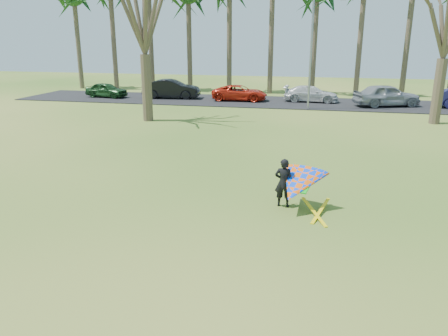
% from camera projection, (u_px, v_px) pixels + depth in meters
% --- Properties ---
extents(ground, '(100.00, 100.00, 0.00)m').
position_uv_depth(ground, '(209.00, 223.00, 12.85)').
color(ground, '#1D5512').
rests_on(ground, ground).
extents(parking_strip, '(46.00, 7.00, 0.06)m').
position_uv_depth(parking_strip, '(285.00, 102.00, 36.19)').
color(parking_strip, black).
rests_on(parking_strip, ground).
extents(bare_tree_left, '(6.60, 6.60, 9.70)m').
position_uv_depth(bare_tree_left, '(143.00, 8.00, 26.54)').
color(bare_tree_left, '#4E402E').
rests_on(bare_tree_left, ground).
extents(streetlight, '(2.28, 0.18, 8.00)m').
position_uv_depth(streetlight, '(313.00, 48.00, 31.65)').
color(streetlight, gray).
rests_on(streetlight, ground).
extents(car_0, '(3.95, 2.00, 1.29)m').
position_uv_depth(car_0, '(106.00, 90.00, 38.86)').
color(car_0, '#193F1B').
rests_on(car_0, parking_strip).
extents(car_1, '(5.10, 2.28, 1.62)m').
position_uv_depth(car_1, '(172.00, 89.00, 38.19)').
color(car_1, black).
rests_on(car_1, parking_strip).
extents(car_2, '(4.69, 2.26, 1.29)m').
position_uv_depth(car_2, '(240.00, 93.00, 36.86)').
color(car_2, red).
rests_on(car_2, parking_strip).
extents(car_3, '(4.55, 2.02, 1.30)m').
position_uv_depth(car_3, '(311.00, 94.00, 36.18)').
color(car_3, silver).
rests_on(car_3, parking_strip).
extents(car_4, '(5.41, 3.66, 1.71)m').
position_uv_depth(car_4, '(387.00, 95.00, 33.76)').
color(car_4, gray).
rests_on(car_4, parking_strip).
extents(kite_flyer, '(2.13, 2.39, 2.02)m').
position_uv_depth(kite_flyer, '(296.00, 185.00, 13.58)').
color(kite_flyer, black).
rests_on(kite_flyer, ground).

